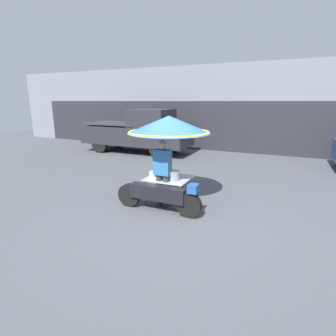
# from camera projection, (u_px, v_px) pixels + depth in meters

# --- Properties ---
(ground_plane) EXTENTS (36.00, 36.00, 0.00)m
(ground_plane) POSITION_uv_depth(u_px,v_px,m) (172.00, 216.00, 5.64)
(ground_plane) COLOR #4C4F54
(shopfront_building) EXTENTS (28.00, 2.06, 4.09)m
(shopfront_building) POSITION_uv_depth(u_px,v_px,m) (244.00, 109.00, 13.02)
(shopfront_building) COLOR gray
(shopfront_building) RESTS_ON ground
(vendor_motorcycle_cart) EXTENTS (2.02, 1.91, 2.08)m
(vendor_motorcycle_cart) POSITION_uv_depth(u_px,v_px,m) (168.00, 135.00, 5.97)
(vendor_motorcycle_cart) COLOR black
(vendor_motorcycle_cart) RESTS_ON ground
(vendor_person) EXTENTS (0.38, 0.22, 1.56)m
(vendor_person) POSITION_uv_depth(u_px,v_px,m) (162.00, 170.00, 5.96)
(vendor_person) COLOR #2D2D33
(vendor_person) RESTS_ON ground
(pickup_truck) EXTENTS (5.21, 1.84, 2.04)m
(pickup_truck) POSITION_uv_depth(u_px,v_px,m) (139.00, 132.00, 12.38)
(pickup_truck) COLOR black
(pickup_truck) RESTS_ON ground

